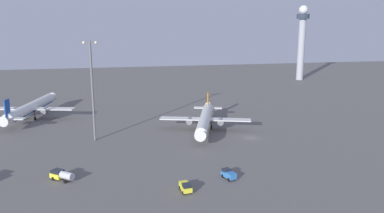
{
  "coord_description": "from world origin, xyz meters",
  "views": [
    {
      "loc": [
        -43.77,
        -116.5,
        37.85
      ],
      "look_at": [
        -13.03,
        32.84,
        4.0
      ],
      "focal_mm": 36.55,
      "sensor_mm": 36.0,
      "label": 1
    }
  ],
  "objects": [
    {
      "name": "baggage_tractor",
      "position": [
        -28.71,
        -36.14,
        1.18
      ],
      "size": [
        2.43,
        4.34,
        2.25
      ],
      "rotation": [
        0.0,
        0.0,
        3.25
      ],
      "color": "yellow",
      "rests_on": "ground"
    },
    {
      "name": "airplane_terminal_side",
      "position": [
        -12.66,
        12.05,
        3.98
      ],
      "size": [
        31.51,
        40.08,
        10.53
      ],
      "rotation": [
        0.0,
        0.0,
        2.84
      ],
      "color": "silver",
      "rests_on": "ground"
    },
    {
      "name": "control_tower",
      "position": [
        75.36,
        115.76,
        26.76
      ],
      "size": [
        8.0,
        8.0,
        46.86
      ],
      "color": "#A8A8B2",
      "rests_on": "ground"
    },
    {
      "name": "ground_plane",
      "position": [
        0.0,
        0.0,
        0.0
      ],
      "size": [
        416.0,
        416.0,
        0.0
      ],
      "primitive_type": "plane",
      "color": "#605E5B"
    },
    {
      "name": "apron_light_west",
      "position": [
        -50.06,
        7.78,
        17.75
      ],
      "size": [
        4.8,
        0.9,
        31.68
      ],
      "color": "slate",
      "rests_on": "ground"
    },
    {
      "name": "maintenance_van",
      "position": [
        -17.06,
        -30.93,
        1.18
      ],
      "size": [
        3.09,
        4.53,
        2.25
      ],
      "rotation": [
        0.0,
        0.0,
        0.3
      ],
      "color": "#3372BF",
      "rests_on": "ground"
    },
    {
      "name": "airplane_taxiway_distant",
      "position": [
        -75.57,
        41.74,
        4.26
      ],
      "size": [
        34.12,
        43.52,
        11.28
      ],
      "rotation": [
        0.0,
        0.0,
        -0.23
      ],
      "color": "silver",
      "rests_on": "ground"
    },
    {
      "name": "fuel_truck",
      "position": [
        -56.75,
        -23.67,
        1.37
      ],
      "size": [
        6.21,
        5.6,
        2.35
      ],
      "rotation": [
        0.0,
        0.0,
        0.89
      ],
      "color": "yellow",
      "rests_on": "ground"
    }
  ]
}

